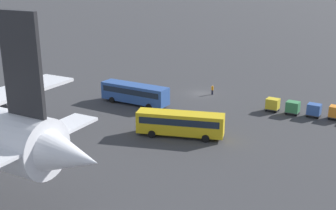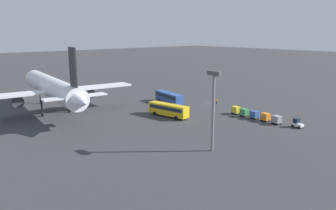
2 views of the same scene
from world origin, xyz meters
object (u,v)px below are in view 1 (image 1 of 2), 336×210
(cargo_cart_blue, at_px, (314,110))
(shuttle_bus_near, at_px, (135,92))
(cargo_cart_orange, at_px, (336,112))
(shuttle_bus_far, at_px, (180,122))
(cargo_cart_green, at_px, (293,107))
(worker_person, at_px, (212,90))
(cargo_cart_yellow, at_px, (273,104))

(cargo_cart_blue, bearing_deg, shuttle_bus_near, 8.45)
(cargo_cart_orange, bearing_deg, shuttle_bus_far, 37.82)
(shuttle_bus_far, xyz_separation_m, cargo_cart_green, (-12.95, -14.85, -0.78))
(shuttle_bus_near, height_order, worker_person, shuttle_bus_near)
(shuttle_bus_far, relative_size, worker_person, 6.80)
(worker_person, relative_size, cargo_cart_orange, 0.77)
(shuttle_bus_near, xyz_separation_m, cargo_cart_blue, (-28.03, -4.16, -0.79))
(shuttle_bus_far, height_order, cargo_cart_green, shuttle_bus_far)
(cargo_cart_green, bearing_deg, shuttle_bus_far, 48.90)
(cargo_cart_green, xyz_separation_m, cargo_cart_yellow, (3.11, -0.46, 0.00))
(cargo_cart_blue, distance_m, cargo_cart_green, 3.11)
(cargo_cart_orange, bearing_deg, cargo_cart_blue, 1.44)
(worker_person, distance_m, cargo_cart_orange, 21.56)
(cargo_cart_orange, height_order, cargo_cart_yellow, same)
(worker_person, distance_m, cargo_cart_yellow, 12.65)
(shuttle_bus_near, height_order, shuttle_bus_far, shuttle_bus_near)
(shuttle_bus_far, bearing_deg, cargo_cart_blue, -146.78)
(cargo_cart_blue, bearing_deg, cargo_cart_green, -0.80)
(worker_person, bearing_deg, shuttle_bus_near, 44.26)
(shuttle_bus_near, height_order, cargo_cart_green, shuttle_bus_near)
(shuttle_bus_near, height_order, cargo_cart_blue, shuttle_bus_near)
(shuttle_bus_near, relative_size, cargo_cart_orange, 5.38)
(shuttle_bus_far, height_order, cargo_cart_blue, shuttle_bus_far)
(shuttle_bus_near, distance_m, shuttle_bus_far, 16.01)
(worker_person, height_order, cargo_cart_blue, cargo_cart_blue)
(worker_person, bearing_deg, cargo_cart_orange, 164.12)
(worker_person, bearing_deg, cargo_cart_blue, 161.27)
(shuttle_bus_near, relative_size, worker_person, 6.97)
(cargo_cart_green, bearing_deg, cargo_cart_orange, -179.68)
(cargo_cart_blue, relative_size, cargo_cart_yellow, 1.00)
(cargo_cart_orange, height_order, cargo_cart_green, same)
(shuttle_bus_near, relative_size, cargo_cart_blue, 5.38)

